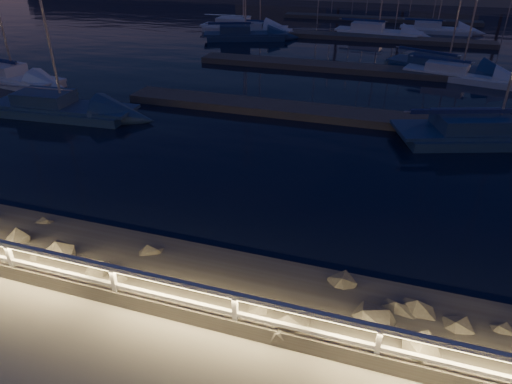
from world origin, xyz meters
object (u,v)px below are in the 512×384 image
sailboat_a (13,77)px  sailboat_h (491,131)px  sailboat_g (458,73)px  sailboat_i (258,29)px  sailboat_n (376,32)px  sailboat_b (59,107)px  sailboat_l (444,67)px  sailboat_j (241,27)px  sailboat_k (435,29)px  sailboat_e (243,35)px  guard_rail (189,293)px

sailboat_a → sailboat_h: size_ratio=0.79×
sailboat_g → sailboat_i: 21.37m
sailboat_a → sailboat_n: 31.69m
sailboat_b → sailboat_l: sailboat_l is taller
sailboat_b → sailboat_j: 26.55m
sailboat_a → sailboat_h: sailboat_h is taller
sailboat_b → sailboat_k: size_ratio=1.12×
sailboat_b → sailboat_l: bearing=34.7°
sailboat_g → sailboat_k: bearing=106.8°
sailboat_j → sailboat_l: bearing=-31.3°
sailboat_e → sailboat_l: 18.64m
sailboat_k → sailboat_l: (0.36, -16.25, 0.02)m
sailboat_h → sailboat_n: sailboat_h is taller
sailboat_e → sailboat_k: size_ratio=1.10×
sailboat_e → sailboat_k: 19.30m
sailboat_e → sailboat_k: (16.92, 9.28, -0.07)m
sailboat_a → sailboat_l: size_ratio=0.89×
sailboat_k → sailboat_n: 6.62m
sailboat_b → sailboat_l: (19.58, 15.66, -0.03)m
sailboat_a → sailboat_g: size_ratio=1.01×
sailboat_j → sailboat_k: bearing=14.8°
guard_rail → sailboat_e: 36.32m
sailboat_k → sailboat_h: bearing=-85.1°
sailboat_j → guard_rail: bearing=-73.3°
sailboat_e → sailboat_j: sailboat_j is taller
sailboat_l → sailboat_i: bearing=172.1°
sailboat_g → sailboat_n: size_ratio=0.89×
sailboat_i → sailboat_l: sailboat_l is taller
sailboat_a → sailboat_b: 7.98m
sailboat_n → guard_rail: bearing=-84.7°
sailboat_h → sailboat_n: 25.88m
sailboat_l → sailboat_j: bearing=173.5°
sailboat_b → sailboat_n: (13.83, 28.07, 0.01)m
sailboat_a → sailboat_h: (28.10, -0.80, 0.00)m
sailboat_a → sailboat_k: sailboat_a is taller
sailboat_i → sailboat_j: size_ratio=0.72×
sailboat_k → sailboat_g: bearing=-85.4°
guard_rail → sailboat_h: size_ratio=2.82×
sailboat_a → sailboat_j: 23.71m
guard_rail → sailboat_a: 25.77m
sailboat_b → sailboat_i: sailboat_b is taller
sailboat_l → sailboat_n: 13.68m
sailboat_i → sailboat_j: 2.07m
guard_rail → sailboat_b: bearing=137.9°
sailboat_a → sailboat_n: sailboat_n is taller
sailboat_a → sailboat_j: sailboat_j is taller
sailboat_h → sailboat_i: size_ratio=1.48×
sailboat_h → sailboat_e: bearing=114.9°
sailboat_a → sailboat_l: 28.88m
guard_rail → sailboat_n: (0.56, 40.06, -0.92)m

